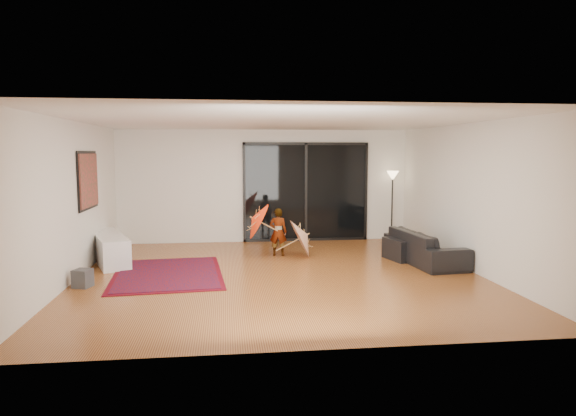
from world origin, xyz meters
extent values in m
plane|color=#9B5C2A|center=(0.00, 0.00, 0.00)|extent=(7.00, 7.00, 0.00)
plane|color=white|center=(0.00, 0.00, 2.70)|extent=(7.00, 7.00, 0.00)
plane|color=silver|center=(0.00, 3.50, 1.35)|extent=(7.00, 0.00, 7.00)
plane|color=silver|center=(0.00, -3.50, 1.35)|extent=(7.00, 0.00, 7.00)
plane|color=silver|center=(-3.50, 0.00, 1.35)|extent=(0.00, 7.00, 7.00)
plane|color=silver|center=(3.50, 0.00, 1.35)|extent=(0.00, 7.00, 7.00)
cube|color=black|center=(1.00, 3.47, 1.20)|extent=(3.00, 0.04, 2.40)
cube|color=black|center=(1.00, 3.45, 2.37)|extent=(3.06, 0.06, 0.06)
cube|color=black|center=(1.00, 3.45, 0.03)|extent=(3.06, 0.06, 0.06)
cube|color=black|center=(1.00, 3.45, 1.20)|extent=(0.06, 0.06, 2.40)
cube|color=black|center=(-3.48, 1.00, 1.65)|extent=(0.02, 1.28, 1.08)
cube|color=#20522C|center=(-3.46, 1.00, 1.65)|extent=(0.03, 1.18, 0.98)
cube|color=white|center=(-3.25, 1.50, 0.28)|extent=(1.17, 2.05, 0.56)
cube|color=#424244|center=(-3.25, -0.44, 0.15)|extent=(0.32, 0.32, 0.29)
cube|color=#530713|center=(-1.99, 0.31, 0.01)|extent=(2.08, 2.76, 0.01)
cube|color=maroon|center=(-1.99, 0.31, 0.01)|extent=(1.91, 2.59, 0.02)
imported|color=black|center=(2.95, 0.72, 0.31)|extent=(1.04, 2.21, 0.62)
cube|color=black|center=(2.70, 1.03, 0.21)|extent=(0.89, 0.89, 0.43)
cylinder|color=black|center=(3.10, 3.23, 0.02)|extent=(0.29, 0.29, 0.03)
cylinder|color=black|center=(3.10, 3.23, 0.79)|extent=(0.04, 0.04, 1.58)
cone|color=#FFD899|center=(3.10, 3.23, 1.60)|extent=(0.29, 0.29, 0.23)
imported|color=#999999|center=(0.14, 1.71, 0.50)|extent=(0.41, 0.32, 1.01)
cone|color=#FC350D|center=(-0.41, 1.66, 0.73)|extent=(0.53, 0.80, 0.79)
cylinder|color=tan|center=(-0.41, 1.66, 0.40)|extent=(0.45, 0.02, 0.26)
cylinder|color=tan|center=(-0.41, 1.66, 0.84)|extent=(0.06, 0.02, 0.04)
cone|color=silver|center=(0.74, 1.56, 0.51)|extent=(0.55, 0.85, 0.84)
cylinder|color=tan|center=(0.74, 1.56, 0.13)|extent=(0.50, 0.02, 0.27)
cylinder|color=tan|center=(0.74, 1.56, 0.62)|extent=(0.06, 0.02, 0.04)
camera|label=1|loc=(-0.94, -8.86, 2.17)|focal=32.00mm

